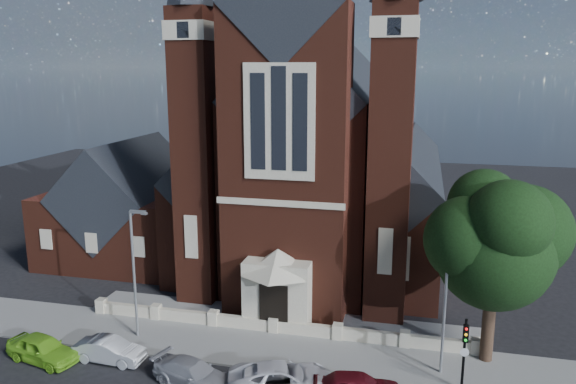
% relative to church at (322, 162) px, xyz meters
% --- Properties ---
extents(ground, '(120.00, 120.00, 0.00)m').
position_rel_church_xyz_m(ground, '(0.00, -7.94, -8.19)').
color(ground, black).
rests_on(ground, ground).
extents(pavement_strip, '(60.00, 5.00, 0.12)m').
position_rel_church_xyz_m(pavement_strip, '(0.00, -18.44, -8.19)').
color(pavement_strip, gray).
rests_on(pavement_strip, ground).
extents(forecourt_paving, '(26.00, 3.00, 0.14)m').
position_rel_church_xyz_m(forecourt_paving, '(0.00, -14.44, -8.19)').
color(forecourt_paving, gray).
rests_on(forecourt_paving, ground).
extents(forecourt_wall, '(24.00, 0.40, 0.90)m').
position_rel_church_xyz_m(forecourt_wall, '(0.00, -16.44, -8.19)').
color(forecourt_wall, '#B6A990').
rests_on(forecourt_wall, ground).
extents(church, '(20.01, 34.90, 29.20)m').
position_rel_church_xyz_m(church, '(0.00, 0.00, 0.00)').
color(church, '#4E2014').
rests_on(church, ground).
extents(parish_hall, '(12.00, 12.20, 10.24)m').
position_rel_church_xyz_m(parish_hall, '(-16.00, -4.94, -4.17)').
color(parish_hall, '#4E2014').
rests_on(parish_hall, ground).
extents(street_tree, '(6.40, 6.60, 10.70)m').
position_rel_church_xyz_m(street_tree, '(12.60, -17.23, -1.23)').
color(street_tree, black).
rests_on(street_tree, ground).
extents(street_lamp_left, '(1.16, 0.22, 8.09)m').
position_rel_church_xyz_m(street_lamp_left, '(-7.91, -18.94, -3.59)').
color(street_lamp_left, gray).
rests_on(street_lamp_left, ground).
extents(street_lamp_right, '(1.16, 0.22, 8.09)m').
position_rel_church_xyz_m(street_lamp_right, '(10.09, -18.94, -3.59)').
color(street_lamp_right, gray).
rests_on(street_lamp_right, ground).
extents(traffic_signal, '(0.28, 0.42, 4.00)m').
position_rel_church_xyz_m(traffic_signal, '(11.00, -20.52, -5.60)').
color(traffic_signal, black).
rests_on(traffic_signal, ground).
extents(car_lime_van, '(4.72, 2.73, 1.51)m').
position_rel_church_xyz_m(car_lime_van, '(-11.78, -22.81, -7.43)').
color(car_lime_van, '#7BC627').
rests_on(car_lime_van, ground).
extents(car_silver_a, '(4.11, 1.55, 1.34)m').
position_rel_church_xyz_m(car_silver_a, '(-8.10, -21.94, -7.52)').
color(car_silver_a, '#9B9FA3').
rests_on(car_silver_a, ground).
extents(car_silver_b, '(4.90, 3.09, 1.32)m').
position_rel_church_xyz_m(car_silver_b, '(-2.59, -23.11, -7.52)').
color(car_silver_b, '#98999F').
rests_on(car_silver_b, ground).
extents(car_white_suv, '(6.03, 4.12, 1.53)m').
position_rel_church_xyz_m(car_white_suv, '(2.11, -22.68, -7.42)').
color(car_white_suv, white).
rests_on(car_white_suv, ground).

